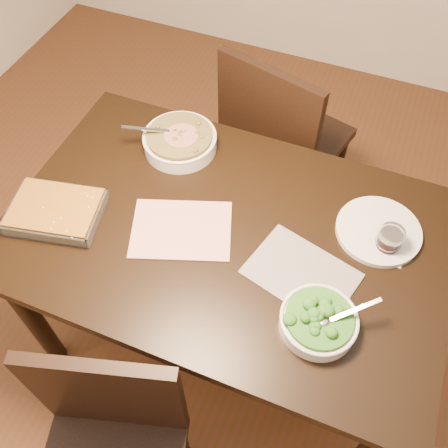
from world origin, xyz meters
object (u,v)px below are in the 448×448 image
stew_bowl (180,140)px  dinner_plate (378,231)px  baking_dish (56,211)px  chair_far (279,138)px  broccoli_bowl (319,321)px  table (227,248)px  wine_tumbler (389,240)px

stew_bowl → dinner_plate: size_ratio=1.02×
baking_dish → chair_far: (0.50, 0.83, -0.24)m
stew_bowl → broccoli_bowl: size_ratio=1.24×
stew_bowl → chair_far: size_ratio=0.29×
table → broccoli_bowl: (0.35, -0.20, 0.13)m
broccoli_bowl → wine_tumbler: bearing=69.0°
broccoli_bowl → chair_far: bearing=113.3°
stew_bowl → baking_dish: size_ratio=0.84×
wine_tumbler → table: bearing=-165.3°
stew_bowl → dinner_plate: stew_bowl is taller
chair_far → table: bearing=107.4°
wine_tumbler → dinner_plate: wine_tumbler is taller
stew_bowl → chair_far: 0.54m
table → baking_dish: (-0.53, -0.15, 0.12)m
wine_tumbler → stew_bowl: bearing=168.6°
stew_bowl → broccoli_bowl: stew_bowl is taller
baking_dish → chair_far: bearing=47.1°
baking_dish → broccoli_bowl: bearing=-15.3°
table → stew_bowl: (-0.29, 0.28, 0.13)m
wine_tumbler → dinner_plate: 0.07m
dinner_plate → baking_dish: bearing=-161.6°
chair_far → baking_dish: bearing=73.8°
broccoli_bowl → wine_tumbler: wine_tumbler is taller
baking_dish → wine_tumbler: (1.01, 0.27, 0.02)m
table → broccoli_bowl: broccoli_bowl is taller
broccoli_bowl → dinner_plate: size_ratio=0.82×
wine_tumbler → chair_far: 0.80m
table → baking_dish: 0.56m
dinner_plate → wine_tumbler: bearing=-55.6°
table → stew_bowl: size_ratio=5.14×
baking_dish → wine_tumbler: 1.05m
table → wine_tumbler: size_ratio=16.22×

